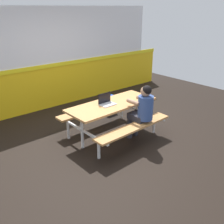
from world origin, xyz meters
TOP-DOWN VIEW (x-y plane):
  - ground_plane at (0.00, 0.00)m, footprint 10.00×10.00m
  - accent_backdrop at (0.00, 2.41)m, footprint 8.00×0.14m
  - picnic_table_main at (0.06, 0.00)m, footprint 1.92×1.59m
  - student_nearer at (0.38, -0.55)m, footprint 0.37×0.53m
  - laptop_silver at (-0.06, 0.04)m, footprint 0.32×0.23m
  - backpack_dark at (0.87, 1.08)m, footprint 0.30×0.22m

SIDE VIEW (x-z plane):
  - ground_plane at x=0.00m, z-range -0.02..0.00m
  - backpack_dark at x=0.87m, z-range 0.00..0.44m
  - picnic_table_main at x=0.06m, z-range 0.21..0.95m
  - student_nearer at x=0.38m, z-range 0.10..1.31m
  - laptop_silver at x=-0.06m, z-range 0.67..0.90m
  - accent_backdrop at x=0.00m, z-range -0.05..2.55m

